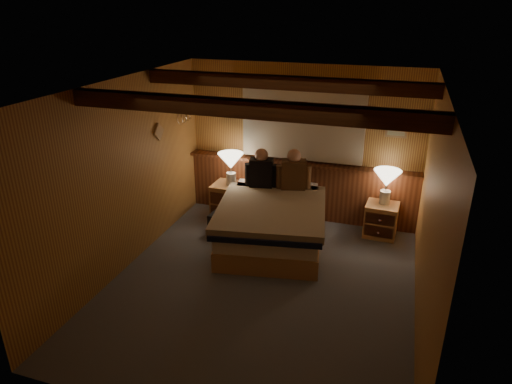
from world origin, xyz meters
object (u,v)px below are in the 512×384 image
at_px(bed, 272,223).
at_px(nightstand_right, 381,220).
at_px(person_left, 261,171).
at_px(duffel_bag, 226,223).
at_px(nightstand_left, 229,201).
at_px(lamp_left, 231,163).
at_px(lamp_right, 387,180).
at_px(person_right, 294,172).

bearing_deg(bed, nightstand_right, 16.94).
height_order(person_left, duffel_bag, person_left).
distance_m(bed, duffel_bag, 0.78).
distance_m(nightstand_left, duffel_bag, 0.57).
height_order(lamp_left, person_left, person_left).
xyz_separation_m(nightstand_left, person_left, (0.56, -0.08, 0.59)).
distance_m(lamp_left, person_left, 0.52).
height_order(nightstand_left, duffel_bag, nightstand_left).
bearing_deg(nightstand_left, duffel_bag, -72.75).
xyz_separation_m(lamp_right, person_right, (-1.33, -0.16, 0.02)).
distance_m(lamp_left, lamp_right, 2.33).
height_order(bed, person_right, person_right).
xyz_separation_m(bed, lamp_right, (1.47, 0.79, 0.53)).
distance_m(nightstand_left, nightstand_right, 2.35).
bearing_deg(person_left, bed, -69.34).
relative_size(nightstand_left, nightstand_right, 1.11).
height_order(nightstand_left, lamp_left, lamp_left).
relative_size(nightstand_left, lamp_right, 1.09).
bearing_deg(nightstand_right, lamp_left, -174.33).
height_order(bed, nightstand_right, bed).
distance_m(bed, person_right, 0.85).
xyz_separation_m(lamp_right, person_left, (-1.81, -0.22, 0.01)).
bearing_deg(nightstand_right, lamp_right, 78.02).
relative_size(person_right, duffel_bag, 1.26).
bearing_deg(lamp_right, duffel_bag, -163.06).
xyz_separation_m(nightstand_left, nightstand_right, (2.35, 0.09, -0.03)).
bearing_deg(lamp_right, person_left, -173.18).
bearing_deg(lamp_left, person_right, -0.81).
bearing_deg(nightstand_right, nightstand_left, -174.39).
bearing_deg(bed, person_left, 111.01).
xyz_separation_m(bed, lamp_left, (-0.86, 0.64, 0.59)).
relative_size(bed, lamp_left, 3.98).
bearing_deg(nightstand_left, person_right, 0.99).
xyz_separation_m(lamp_right, duffel_bag, (-2.22, -0.68, -0.71)).
height_order(nightstand_left, person_right, person_right).
relative_size(nightstand_right, person_right, 0.79).
xyz_separation_m(nightstand_right, person_left, (-1.80, -0.16, 0.62)).
distance_m(person_left, person_right, 0.49).
height_order(lamp_right, duffel_bag, lamp_right).
xyz_separation_m(nightstand_right, duffel_bag, (-2.20, -0.62, -0.10)).
relative_size(lamp_right, person_right, 0.80).
bearing_deg(nightstand_left, bed, -33.95).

